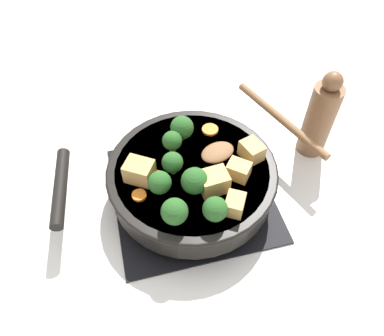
% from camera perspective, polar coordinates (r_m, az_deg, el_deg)
% --- Properties ---
extents(ground_plane, '(2.40, 2.40, 0.00)m').
position_cam_1_polar(ground_plane, '(0.76, 0.00, -3.94)').
color(ground_plane, white).
extents(front_burner_grate, '(0.31, 0.31, 0.03)m').
position_cam_1_polar(front_burner_grate, '(0.75, 0.00, -3.41)').
color(front_burner_grate, black).
rests_on(front_burner_grate, ground_plane).
extents(skillet_pan, '(0.42, 0.32, 0.06)m').
position_cam_1_polar(skillet_pan, '(0.72, -0.18, -1.27)').
color(skillet_pan, black).
rests_on(skillet_pan, front_burner_grate).
extents(wooden_spoon, '(0.24, 0.25, 0.02)m').
position_cam_1_polar(wooden_spoon, '(0.76, 9.74, 5.45)').
color(wooden_spoon, brown).
rests_on(wooden_spoon, skillet_pan).
extents(tofu_cube_center_large, '(0.05, 0.05, 0.03)m').
position_cam_1_polar(tofu_cube_center_large, '(0.63, 6.54, -5.51)').
color(tofu_cube_center_large, tan).
rests_on(tofu_cube_center_large, skillet_pan).
extents(tofu_cube_near_handle, '(0.05, 0.05, 0.03)m').
position_cam_1_polar(tofu_cube_near_handle, '(0.68, 7.10, -0.35)').
color(tofu_cube_near_handle, tan).
rests_on(tofu_cube_near_handle, skillet_pan).
extents(tofu_cube_east_chunk, '(0.06, 0.06, 0.04)m').
position_cam_1_polar(tofu_cube_east_chunk, '(0.67, -8.03, -0.50)').
color(tofu_cube_east_chunk, tan).
rests_on(tofu_cube_east_chunk, skillet_pan).
extents(tofu_cube_west_chunk, '(0.05, 0.04, 0.04)m').
position_cam_1_polar(tofu_cube_west_chunk, '(0.65, 3.32, -2.09)').
color(tofu_cube_west_chunk, tan).
rests_on(tofu_cube_west_chunk, skillet_pan).
extents(tofu_cube_back_piece, '(0.05, 0.05, 0.03)m').
position_cam_1_polar(tofu_cube_back_piece, '(0.71, 9.14, 2.50)').
color(tofu_cube_back_piece, tan).
rests_on(tofu_cube_back_piece, skillet_pan).
extents(broccoli_floret_near_spoon, '(0.04, 0.04, 0.05)m').
position_cam_1_polar(broccoli_floret_near_spoon, '(0.64, -4.95, -2.25)').
color(broccoli_floret_near_spoon, '#709956').
rests_on(broccoli_floret_near_spoon, skillet_pan).
extents(broccoli_floret_center_top, '(0.04, 0.04, 0.04)m').
position_cam_1_polar(broccoli_floret_center_top, '(0.71, -3.05, 4.14)').
color(broccoli_floret_center_top, '#709956').
rests_on(broccoli_floret_center_top, skillet_pan).
extents(broccoli_floret_east_rim, '(0.04, 0.04, 0.05)m').
position_cam_1_polar(broccoli_floret_east_rim, '(0.61, -2.68, -6.66)').
color(broccoli_floret_east_rim, '#709956').
rests_on(broccoli_floret_east_rim, skillet_pan).
extents(broccoli_floret_west_rim, '(0.05, 0.05, 0.05)m').
position_cam_1_polar(broccoli_floret_west_rim, '(0.73, -1.16, 6.22)').
color(broccoli_floret_west_rim, '#709956').
rests_on(broccoli_floret_west_rim, skillet_pan).
extents(broccoli_floret_north_edge, '(0.05, 0.05, 0.05)m').
position_cam_1_polar(broccoli_floret_north_edge, '(0.64, 0.40, -1.99)').
color(broccoli_floret_north_edge, '#709956').
rests_on(broccoli_floret_north_edge, skillet_pan).
extents(broccoli_floret_south_cluster, '(0.04, 0.04, 0.05)m').
position_cam_1_polar(broccoli_floret_south_cluster, '(0.61, 3.54, -6.29)').
color(broccoli_floret_south_cluster, '#709956').
rests_on(broccoli_floret_south_cluster, skillet_pan).
extents(broccoli_floret_mid_floret, '(0.04, 0.04, 0.05)m').
position_cam_1_polar(broccoli_floret_mid_floret, '(0.67, -3.03, 0.93)').
color(broccoli_floret_mid_floret, '#709956').
rests_on(broccoli_floret_mid_floret, skillet_pan).
extents(carrot_slice_orange_thin, '(0.03, 0.03, 0.01)m').
position_cam_1_polar(carrot_slice_orange_thin, '(0.66, -8.06, -4.13)').
color(carrot_slice_orange_thin, orange).
rests_on(carrot_slice_orange_thin, skillet_pan).
extents(carrot_slice_near_center, '(0.03, 0.03, 0.01)m').
position_cam_1_polar(carrot_slice_near_center, '(0.76, 2.77, 5.86)').
color(carrot_slice_near_center, orange).
rests_on(carrot_slice_near_center, skillet_pan).
extents(carrot_slice_edge_slice, '(0.03, 0.03, 0.01)m').
position_cam_1_polar(carrot_slice_edge_slice, '(0.68, -5.33, -1.48)').
color(carrot_slice_edge_slice, orange).
rests_on(carrot_slice_edge_slice, skillet_pan).
extents(pepper_mill, '(0.06, 0.06, 0.20)m').
position_cam_1_polar(pepper_mill, '(0.82, 18.91, 7.30)').
color(pepper_mill, brown).
rests_on(pepper_mill, ground_plane).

